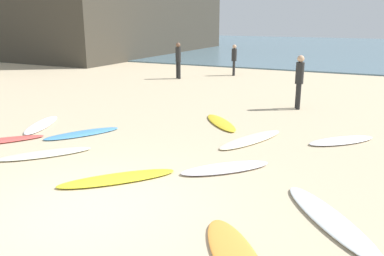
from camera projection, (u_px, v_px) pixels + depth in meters
The scene contains 14 objects.
ground_plane at pixel (90, 209), 6.67m from camera, with size 120.00×120.00×0.00m, color #C6B28E.
ocean_water at pixel (340, 48), 40.66m from camera, with size 120.00×40.00×0.08m, color slate.
surfboard_0 at pixel (226, 168), 8.37m from camera, with size 0.57×1.99×0.09m, color white.
surfboard_1 at pixel (42, 125), 11.75m from camera, with size 0.54×2.10×0.08m, color white.
surfboard_2 at pixel (221, 123), 11.98m from camera, with size 0.53×2.11×0.08m, color yellow.
surfboard_4 at pixel (251, 139), 10.35m from camera, with size 0.57×2.39×0.07m, color #F7EABF.
surfboard_5 at pixel (82, 133), 10.89m from camera, with size 0.56×2.08×0.06m, color #519EDC.
surfboard_7 at pixel (45, 154), 9.25m from camera, with size 0.53×2.12×0.07m, color silver.
surfboard_8 at pixel (330, 219), 6.25m from camera, with size 0.54×2.52×0.08m, color silver.
surfboard_9 at pixel (342, 140), 10.24m from camera, with size 0.59×1.95×0.08m, color white.
surfboard_10 at pixel (118, 178), 7.85m from camera, with size 0.55×2.33×0.08m, color yellow.
beachgoer_near at pixel (299, 79), 13.67m from camera, with size 0.36×0.36×1.86m.
beachgoer_mid at pixel (178, 58), 20.45m from camera, with size 0.39×0.39×1.84m.
beachgoer_far at pixel (234, 58), 21.61m from camera, with size 0.36×0.36×1.66m.
Camera 1 is at (4.14, -4.73, 3.11)m, focal length 37.26 mm.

